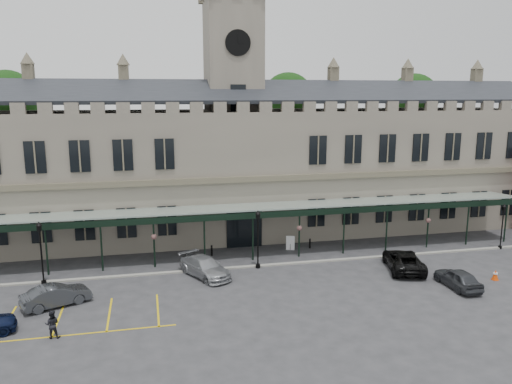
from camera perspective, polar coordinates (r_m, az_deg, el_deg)
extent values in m
plane|color=#2F2F32|center=(35.34, 2.14, -11.47)|extent=(140.00, 140.00, 0.00)
cube|color=#6A6358|center=(48.85, -2.53, 2.24)|extent=(60.00, 10.00, 12.00)
cube|color=brown|center=(43.79, -1.36, 1.46)|extent=(60.00, 0.35, 0.50)
cube|color=black|center=(45.79, -2.07, 11.44)|extent=(60.00, 4.77, 2.20)
cube|color=black|center=(50.71, -3.11, 11.41)|extent=(60.00, 4.77, 2.20)
cube|color=black|center=(44.80, -1.36, -3.95)|extent=(3.20, 0.18, 3.80)
cube|color=#6A6358|center=(48.32, -2.59, 8.10)|extent=(5.00, 5.00, 22.00)
cylinder|color=silver|center=(45.93, -2.09, 16.68)|extent=(2.20, 0.12, 2.20)
cylinder|color=black|center=(45.86, -2.07, 16.69)|extent=(2.30, 0.04, 2.30)
cube|color=black|center=(45.73, -2.05, 10.44)|extent=(1.40, 0.12, 2.80)
cube|color=#8C9E93|center=(42.46, -0.87, -1.74)|extent=(50.00, 4.00, 0.40)
cube|color=black|center=(40.61, -0.30, -2.71)|extent=(50.00, 0.18, 0.50)
cube|color=gray|center=(40.31, 0.16, -8.45)|extent=(60.00, 0.40, 0.12)
cylinder|color=#332314|center=(58.67, -25.88, 2.63)|extent=(0.70, 0.70, 12.00)
sphere|color=black|center=(58.17, -26.48, 9.46)|extent=(6.00, 6.00, 6.00)
cylinder|color=#332314|center=(59.32, 3.60, 3.83)|extent=(0.70, 0.70, 12.00)
sphere|color=black|center=(58.83, 3.68, 10.60)|extent=(6.00, 6.00, 6.00)
cylinder|color=#332314|center=(65.55, 17.20, 4.05)|extent=(0.70, 0.70, 12.00)
sphere|color=black|center=(65.11, 17.56, 10.17)|extent=(6.00, 6.00, 6.00)
cylinder|color=black|center=(39.82, -23.08, -9.50)|extent=(0.37, 0.37, 0.31)
cylinder|color=black|center=(39.22, -23.29, -6.92)|extent=(0.12, 0.12, 4.07)
cube|color=black|center=(38.63, -23.54, -3.83)|extent=(0.28, 0.28, 0.41)
cone|color=black|center=(38.55, -23.58, -3.31)|extent=(0.45, 0.45, 0.31)
cylinder|color=black|center=(40.02, 0.22, -8.45)|extent=(0.37, 0.37, 0.30)
cylinder|color=black|center=(39.42, 0.22, -5.88)|extent=(0.12, 0.12, 4.06)
cube|color=black|center=(38.84, 0.22, -2.80)|extent=(0.28, 0.28, 0.41)
cone|color=black|center=(38.75, 0.23, -2.29)|extent=(0.45, 0.45, 0.30)
cylinder|color=black|center=(49.77, 26.12, -5.69)|extent=(0.32, 0.32, 0.26)
cylinder|color=black|center=(49.35, 26.28, -3.87)|extent=(0.11, 0.11, 3.53)
cube|color=black|center=(48.92, 26.47, -1.72)|extent=(0.25, 0.25, 0.35)
cone|color=black|center=(48.86, 26.50, -1.36)|extent=(0.39, 0.39, 0.26)
cube|color=#DB3F06|center=(41.63, 25.63, -9.00)|extent=(0.43, 0.43, 0.04)
cone|color=#DB3F06|center=(41.51, 25.68, -8.52)|extent=(0.49, 0.49, 0.78)
cylinder|color=silver|center=(41.48, 25.69, -8.38)|extent=(0.32, 0.32, 0.11)
cylinder|color=black|center=(44.44, 3.94, -6.30)|extent=(0.06, 0.06, 0.54)
cube|color=silver|center=(44.33, 3.95, -5.83)|extent=(0.73, 0.28, 1.29)
cylinder|color=black|center=(42.94, -5.09, -6.68)|extent=(0.16, 0.16, 0.92)
cylinder|color=black|center=(45.04, 6.18, -5.87)|extent=(0.16, 0.16, 0.88)
imported|color=#313337|center=(35.59, -21.87, -10.92)|extent=(4.55, 3.18, 1.42)
imported|color=#94969B|center=(38.28, -5.86, -8.54)|extent=(4.09, 5.38, 1.45)
imported|color=black|center=(41.10, 16.51, -7.50)|extent=(3.89, 5.94, 1.52)
imported|color=#313337|center=(38.77, 22.08, -9.12)|extent=(1.72, 4.12, 1.39)
imported|color=black|center=(31.32, -22.27, -13.81)|extent=(0.83, 0.67, 1.64)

